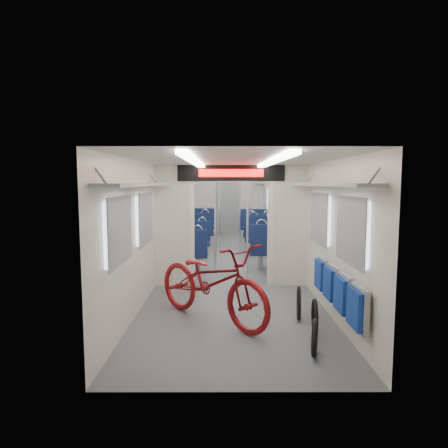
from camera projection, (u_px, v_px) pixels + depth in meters
name	position (u px, v px, depth m)	size (l,w,h in m)	color
carriage	(230.00, 203.00, 9.33)	(12.00, 12.02, 2.31)	#515456
bicycle	(211.00, 281.00, 5.68)	(0.76, 2.18, 1.15)	maroon
flip_bench	(337.00, 289.00, 5.26)	(0.12, 2.10, 0.51)	gray
bike_hoop_a	(315.00, 340.00, 4.54)	(0.44, 0.44, 0.05)	black
bike_hoop_b	(315.00, 318.00, 5.24)	(0.46, 0.46, 0.05)	black
bike_hoop_c	(299.00, 305.00, 5.76)	(0.48, 0.48, 0.05)	black
seat_bay_near_left	(190.00, 243.00, 9.53)	(0.89, 1.99, 1.08)	#0E193E
seat_bay_near_right	(267.00, 239.00, 9.97)	(0.96, 2.31, 1.17)	#0E193E
seat_bay_far_left	(200.00, 225.00, 13.23)	(0.96, 2.30, 1.17)	#0E193E
seat_bay_far_right	(257.00, 226.00, 12.89)	(0.96, 2.29, 1.17)	#0E193E
stanchion_near_left	(215.00, 222.00, 8.42)	(0.05, 0.05, 2.30)	silver
stanchion_near_right	(247.00, 223.00, 8.09)	(0.04, 0.04, 2.30)	silver
stanchion_far_left	(219.00, 211.00, 11.36)	(0.04, 0.04, 2.30)	silver
stanchion_far_right	(240.00, 212.00, 11.35)	(0.04, 0.04, 2.30)	silver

